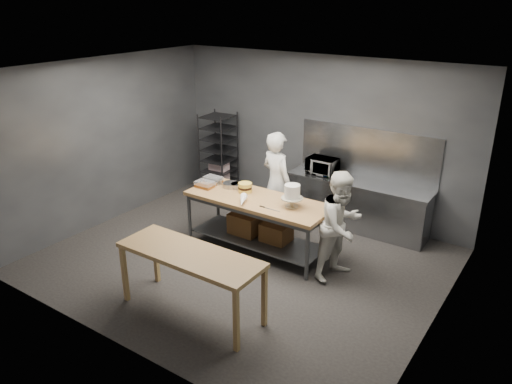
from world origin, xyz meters
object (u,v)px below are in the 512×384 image
(work_table, at_px, (258,217))
(near_counter, at_px, (190,259))
(microwave, at_px, (322,166))
(layer_cake, at_px, (245,188))
(speed_rack, at_px, (219,155))
(chef_behind, at_px, (277,183))
(frosted_cake_stand, at_px, (292,193))
(chef_right, at_px, (341,226))

(work_table, relative_size, near_counter, 1.20)
(microwave, height_order, layer_cake, microwave)
(speed_rack, relative_size, chef_behind, 0.95)
(work_table, relative_size, frosted_cake_stand, 6.53)
(speed_rack, xyz_separation_m, layer_cake, (1.75, -1.51, 0.14))
(frosted_cake_stand, height_order, layer_cake, frosted_cake_stand)
(near_counter, bearing_deg, chef_right, 58.46)
(near_counter, xyz_separation_m, layer_cake, (-0.60, 2.08, 0.19))
(chef_right, xyz_separation_m, layer_cake, (-1.81, 0.12, 0.17))
(microwave, bearing_deg, speed_rack, -178.05)
(chef_right, height_order, microwave, chef_right)
(frosted_cake_stand, bearing_deg, chef_behind, 134.42)
(work_table, height_order, frosted_cake_stand, frosted_cake_stand)
(near_counter, height_order, microwave, microwave)
(frosted_cake_stand, xyz_separation_m, layer_cake, (-0.96, 0.11, -0.15))
(layer_cake, bearing_deg, chef_right, -3.73)
(chef_behind, height_order, layer_cake, chef_behind)
(chef_behind, bearing_deg, microwave, -96.92)
(work_table, xyz_separation_m, microwave, (0.29, 1.68, 0.48))
(work_table, bearing_deg, speed_rack, 142.28)
(work_table, distance_m, frosted_cake_stand, 0.86)
(work_table, xyz_separation_m, chef_right, (1.49, -0.03, 0.26))
(frosted_cake_stand, bearing_deg, work_table, 178.57)
(chef_behind, height_order, microwave, chef_behind)
(chef_right, bearing_deg, speed_rack, 81.00)
(speed_rack, relative_size, microwave, 3.23)
(chef_behind, height_order, frosted_cake_stand, chef_behind)
(layer_cake, bearing_deg, frosted_cake_stand, -6.43)
(chef_behind, height_order, chef_right, chef_behind)
(chef_behind, relative_size, frosted_cake_stand, 4.99)
(speed_rack, distance_m, layer_cake, 2.31)
(near_counter, relative_size, frosted_cake_stand, 5.44)
(microwave, bearing_deg, chef_behind, -114.03)
(chef_behind, xyz_separation_m, chef_right, (1.61, -0.79, -0.08))
(near_counter, bearing_deg, microwave, 89.95)
(near_counter, bearing_deg, chef_behind, 98.40)
(near_counter, distance_m, microwave, 3.67)
(chef_behind, xyz_separation_m, layer_cake, (-0.20, -0.67, 0.08))
(chef_behind, distance_m, layer_cake, 0.70)
(chef_right, xyz_separation_m, frosted_cake_stand, (-0.84, 0.01, 0.32))
(speed_rack, distance_m, chef_right, 3.91)
(speed_rack, relative_size, chef_right, 1.05)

